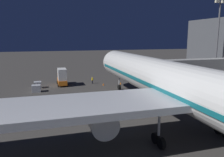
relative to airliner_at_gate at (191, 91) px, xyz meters
The scene contains 10 objects.
ground_plane 14.23m from the airliner_at_gate, 90.00° to the right, with size 320.00×320.00×0.00m, color #383533.
airliner_at_gate is the anchor object (origin of this frame).
jet_bridge 22.18m from the airliner_at_gate, 124.58° to the right, with size 23.63×3.40×7.28m.
apron_floodlight_mast 36.63m from the airliner_at_gate, 134.86° to the right, with size 2.90×0.50×20.10m.
ops_van 35.90m from the airliner_at_gate, 70.93° to the right, with size 2.36×5.51×4.11m.
baggage_container_mid_row 33.75m from the airliner_at_gate, 58.45° to the right, with size 1.80×1.61×1.49m, color #B7BABF.
baggage_container_far_row 36.93m from the airliner_at_gate, 61.86° to the right, with size 1.66×1.62×1.48m, color #B7BABF.
ground_crew_by_belt_loader 34.15m from the airliner_at_gate, 82.69° to the right, with size 0.40×0.40×1.71m.
traffic_cone_nose_port 31.28m from the airliner_at_gate, 94.09° to the right, with size 0.36×0.36×0.55m, color orange.
traffic_cone_nose_starboard 31.28m from the airliner_at_gate, 85.91° to the right, with size 0.36×0.36×0.55m, color orange.
Camera 1 is at (15.34, 33.75, 11.47)m, focal length 36.09 mm.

